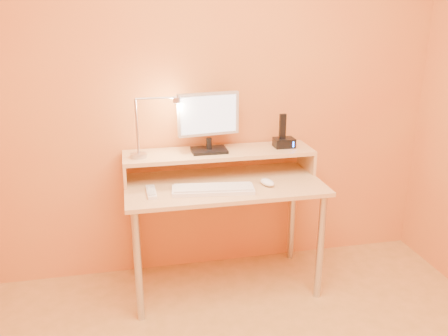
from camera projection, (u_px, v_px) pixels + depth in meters
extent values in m
cube|color=#D38B40|center=(214.00, 88.00, 2.94)|extent=(3.00, 0.04, 2.50)
cylinder|color=#B6B6C0|center=(138.00, 267.00, 2.59)|extent=(0.04, 0.04, 0.69)
cylinder|color=#B6B6C0|center=(320.00, 247.00, 2.81)|extent=(0.04, 0.04, 0.69)
cylinder|color=#B6B6C0|center=(136.00, 228.00, 3.06)|extent=(0.04, 0.04, 0.69)
cylinder|color=#B6B6C0|center=(292.00, 214.00, 3.27)|extent=(0.04, 0.04, 0.69)
cube|color=#E6B372|center=(224.00, 185.00, 2.82)|extent=(1.20, 0.60, 0.02)
cube|color=#E6B372|center=(125.00, 171.00, 2.82)|extent=(0.02, 0.30, 0.14)
cube|color=#E6B372|center=(306.00, 159.00, 3.05)|extent=(0.02, 0.30, 0.14)
cube|color=#E6B372|center=(219.00, 153.00, 2.91)|extent=(1.20, 0.30, 0.02)
cube|color=black|center=(209.00, 150.00, 2.89)|extent=(0.22, 0.16, 0.02)
cylinder|color=black|center=(209.00, 143.00, 2.87)|extent=(0.04, 0.04, 0.07)
cube|color=#B7B8B9|center=(208.00, 114.00, 2.82)|extent=(0.39, 0.09, 0.26)
cube|color=black|center=(208.00, 113.00, 2.84)|extent=(0.35, 0.06, 0.22)
cube|color=silver|center=(209.00, 115.00, 2.81)|extent=(0.35, 0.05, 0.23)
cylinder|color=#B6B6C0|center=(139.00, 155.00, 2.77)|extent=(0.10, 0.10, 0.02)
cylinder|color=#B6B6C0|center=(137.00, 127.00, 2.71)|extent=(0.01, 0.01, 0.33)
cylinder|color=#B6B6C0|center=(156.00, 98.00, 2.69)|extent=(0.24, 0.01, 0.01)
cylinder|color=#B6B6C0|center=(177.00, 100.00, 2.71)|extent=(0.04, 0.04, 0.03)
cylinder|color=#FFEAC6|center=(177.00, 103.00, 2.72)|extent=(0.03, 0.03, 0.00)
cube|color=black|center=(284.00, 143.00, 2.98)|extent=(0.13, 0.10, 0.06)
cube|color=black|center=(283.00, 126.00, 2.94)|extent=(0.04, 0.03, 0.16)
cube|color=#1578FF|center=(293.00, 144.00, 2.94)|extent=(0.01, 0.00, 0.04)
cube|color=white|center=(213.00, 190.00, 2.67)|extent=(0.49, 0.21, 0.02)
ellipsoid|color=white|center=(267.00, 182.00, 2.77)|extent=(0.10, 0.13, 0.04)
cube|color=white|center=(151.00, 192.00, 2.65)|extent=(0.06, 0.19, 0.02)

